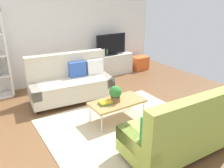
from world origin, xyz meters
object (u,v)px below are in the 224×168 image
storage_trunk (140,63)px  tv (111,45)px  bottle_1 (107,52)px  coffee_table (117,102)px  potted_plant (115,93)px  couch_green (183,129)px  vase_0 (94,54)px  bottle_0 (104,52)px  tv_console (111,64)px  table_book_0 (105,103)px  vase_1 (98,53)px  couch_beige (71,82)px

storage_trunk → tv: bearing=175.8°
storage_trunk → bottle_1: bottle_1 is taller
coffee_table → storage_trunk: (2.53, 2.38, -0.17)m
potted_plant → couch_green: bearing=-77.1°
potted_plant → vase_0: size_ratio=1.67×
tv → bottle_0: bearing=-175.8°
tv_console → bottle_0: size_ratio=6.04×
vase_0 → bottle_0: size_ratio=0.86×
coffee_table → storage_trunk: bearing=43.2°
storage_trunk → table_book_0: size_ratio=2.17×
tv_console → storage_trunk: bearing=-5.2°
vase_0 → vase_1: size_ratio=1.08×
couch_green → table_book_0: (-0.54, 1.45, -0.01)m
coffee_table → table_book_0: table_book_0 is taller
tv_console → vase_0: 0.72m
vase_0 → bottle_1: bearing=-12.1°
tv_console → bottle_0: 0.52m
table_book_0 → vase_0: vase_0 is taller
couch_green → storage_trunk: size_ratio=3.73×
coffee_table → vase_0: vase_0 is taller
vase_1 → vase_0: bearing=180.0°
tv → potted_plant: 2.89m
potted_plant → table_book_0: bearing=173.8°
couch_beige → vase_1: bearing=-135.2°
tv_console → bottle_1: size_ratio=6.83×
coffee_table → vase_1: bearing=68.3°
coffee_table → storage_trunk: 3.48m
couch_green → vase_0: couch_green is taller
couch_green → potted_plant: bearing=105.6°
couch_beige → coffee_table: size_ratio=1.80×
tv → bottle_0: 0.34m
tv_console → storage_trunk: tv_console is taller
tv_console → bottle_0: (-0.27, -0.04, 0.44)m
potted_plant → table_book_0: (-0.21, 0.02, -0.16)m
storage_trunk → bottle_0: bearing=177.5°
couch_beige → vase_0: couch_beige is taller
couch_beige → coffee_table: (0.38, -1.42, -0.05)m
couch_beige → vase_0: size_ratio=9.90×
vase_0 → bottle_0: bottle_0 is taller
storage_trunk → table_book_0: (-2.79, -2.35, 0.21)m
couch_beige → vase_0: 1.69m
couch_beige → storage_trunk: (2.91, 0.96, -0.23)m
vase_1 → couch_beige: bearing=-141.2°
coffee_table → storage_trunk: storage_trunk is taller
bottle_0 → couch_green: bearing=-102.8°
table_book_0 → vase_0: size_ratio=1.20×
potted_plant → table_book_0: 0.27m
coffee_table → table_book_0: (-0.26, 0.03, 0.04)m
tv_console → potted_plant: bearing=-120.8°
coffee_table → potted_plant: size_ratio=3.31×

